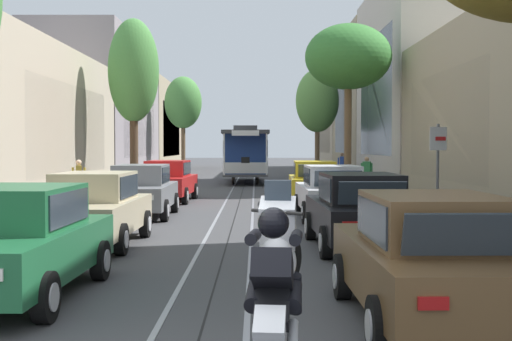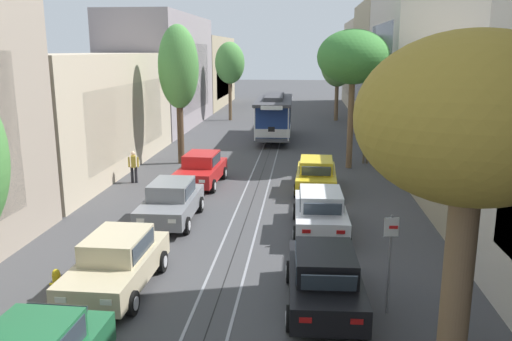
# 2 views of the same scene
# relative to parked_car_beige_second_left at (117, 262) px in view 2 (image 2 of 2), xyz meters

# --- Properties ---
(ground_plane) EXTENTS (173.31, 173.31, 0.00)m
(ground_plane) POSITION_rel_parked_car_beige_second_left_xyz_m (2.88, 18.29, -0.80)
(ground_plane) COLOR #424244
(trolley_track_rails) EXTENTS (1.14, 77.32, 0.01)m
(trolley_track_rails) POSITION_rel_parked_car_beige_second_left_xyz_m (2.88, 23.23, -0.79)
(trolley_track_rails) COLOR gray
(trolley_track_rails) RESTS_ON ground
(building_facade_left) EXTENTS (5.67, 69.02, 9.40)m
(building_facade_left) POSITION_rel_parked_car_beige_second_left_xyz_m (-6.93, 24.50, 3.33)
(building_facade_left) COLOR gray
(building_facade_left) RESTS_ON ground
(building_facade_right) EXTENTS (5.82, 69.02, 10.97)m
(building_facade_right) POSITION_rel_parked_car_beige_second_left_xyz_m (12.48, 24.72, 4.25)
(building_facade_right) COLOR beige
(building_facade_right) RESTS_ON ground
(parked_car_beige_second_left) EXTENTS (2.05, 4.38, 1.58)m
(parked_car_beige_second_left) POSITION_rel_parked_car_beige_second_left_xyz_m (0.00, 0.00, 0.00)
(parked_car_beige_second_left) COLOR #C1B28E
(parked_car_beige_second_left) RESTS_ON ground
(parked_car_grey_mid_left) EXTENTS (2.03, 4.37, 1.58)m
(parked_car_grey_mid_left) POSITION_rel_parked_car_beige_second_left_xyz_m (0.02, 5.95, 0.00)
(parked_car_grey_mid_left) COLOR slate
(parked_car_grey_mid_left) RESTS_ON ground
(parked_car_red_fourth_left) EXTENTS (2.13, 4.42, 1.58)m
(parked_car_red_fourth_left) POSITION_rel_parked_car_beige_second_left_xyz_m (0.09, 11.63, 0.00)
(parked_car_red_fourth_left) COLOR red
(parked_car_red_fourth_left) RESTS_ON ground
(parked_car_black_second_right) EXTENTS (2.09, 4.40, 1.58)m
(parked_car_black_second_right) POSITION_rel_parked_car_beige_second_left_xyz_m (5.68, -0.48, 0.00)
(parked_car_black_second_right) COLOR black
(parked_car_black_second_right) RESTS_ON ground
(parked_car_white_mid_right) EXTENTS (2.06, 4.39, 1.58)m
(parked_car_white_mid_right) POSITION_rel_parked_car_beige_second_left_xyz_m (5.74, 5.28, 0.00)
(parked_car_white_mid_right) COLOR silver
(parked_car_white_mid_right) RESTS_ON ground
(parked_car_yellow_fourth_right) EXTENTS (2.07, 4.39, 1.58)m
(parked_car_yellow_fourth_right) POSITION_rel_parked_car_beige_second_left_xyz_m (5.71, 10.98, 0.00)
(parked_car_yellow_fourth_right) COLOR gold
(parked_car_yellow_fourth_right) RESTS_ON ground
(street_tree_kerb_left_second) EXTENTS (2.32, 2.00, 7.95)m
(street_tree_kerb_left_second) POSITION_rel_parked_car_beige_second_left_xyz_m (-2.07, 16.52, 4.70)
(street_tree_kerb_left_second) COLOR #4C3826
(street_tree_kerb_left_second) RESTS_ON ground
(street_tree_kerb_left_mid) EXTENTS (2.76, 2.54, 7.28)m
(street_tree_kerb_left_mid) POSITION_rel_parked_car_beige_second_left_xyz_m (-1.89, 36.04, 4.51)
(street_tree_kerb_left_mid) COLOR brown
(street_tree_kerb_left_mid) RESTS_ON ground
(street_tree_kerb_right_near) EXTENTS (3.82, 3.64, 6.87)m
(street_tree_kerb_right_near) POSITION_rel_parked_car_beige_second_left_xyz_m (7.78, -4.39, 4.55)
(street_tree_kerb_right_near) COLOR brown
(street_tree_kerb_right_near) RESTS_ON ground
(street_tree_kerb_right_second) EXTENTS (3.90, 4.15, 7.64)m
(street_tree_kerb_right_second) POSITION_rel_parked_car_beige_second_left_xyz_m (7.67, 16.20, 5.32)
(street_tree_kerb_right_second) COLOR brown
(street_tree_kerb_right_second) RESTS_ON ground
(street_tree_kerb_right_mid) EXTENTS (3.24, 2.61, 7.91)m
(street_tree_kerb_right_mid) POSITION_rel_parked_car_beige_second_left_xyz_m (8.12, 36.74, 4.69)
(street_tree_kerb_right_mid) COLOR brown
(street_tree_kerb_right_mid) RESTS_ON ground
(cable_car_trolley) EXTENTS (2.71, 9.16, 3.28)m
(cable_car_trolley) POSITION_rel_parked_car_beige_second_left_xyz_m (2.88, 25.93, 0.86)
(cable_car_trolley) COLOR navy
(cable_car_trolley) RESTS_ON ground
(pedestrian_on_left_pavement) EXTENTS (0.55, 0.41, 1.62)m
(pedestrian_on_left_pavement) POSITION_rel_parked_car_beige_second_left_xyz_m (-3.37, 11.73, 0.11)
(pedestrian_on_left_pavement) COLOR black
(pedestrian_on_left_pavement) RESTS_ON ground
(pedestrian_on_right_pavement) EXTENTS (0.55, 0.41, 1.70)m
(pedestrian_on_right_pavement) POSITION_rel_parked_car_beige_second_left_xyz_m (8.97, 28.56, 0.16)
(pedestrian_on_right_pavement) COLOR slate
(pedestrian_on_right_pavement) RESTS_ON ground
(pedestrian_crossing_far) EXTENTS (0.55, 0.34, 1.64)m
(pedestrian_crossing_far) POSITION_rel_parked_car_beige_second_left_xyz_m (8.73, 17.45, 0.13)
(pedestrian_crossing_far) COLOR #4C4233
(pedestrian_crossing_far) RESTS_ON ground
(fire_hydrant) EXTENTS (0.40, 0.22, 0.84)m
(fire_hydrant) POSITION_rel_parked_car_beige_second_left_xyz_m (-1.43, -0.69, -0.38)
(fire_hydrant) COLOR gold
(fire_hydrant) RESTS_ON ground
(street_sign_post) EXTENTS (0.36, 0.09, 2.61)m
(street_sign_post) POSITION_rel_parked_car_beige_second_left_xyz_m (7.26, -0.70, 0.83)
(street_sign_post) COLOR slate
(street_sign_post) RESTS_ON ground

